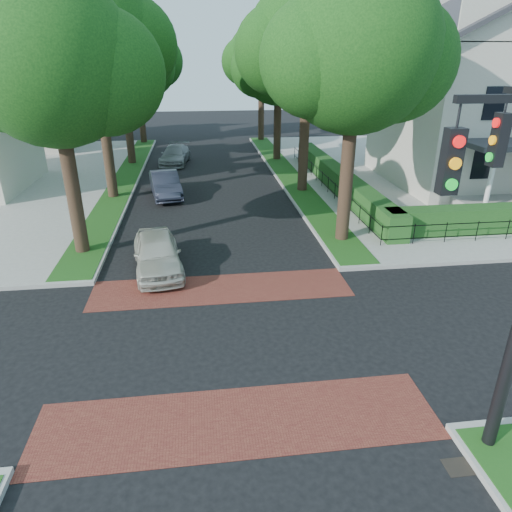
# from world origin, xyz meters

# --- Properties ---
(ground) EXTENTS (120.00, 120.00, 0.00)m
(ground) POSITION_xyz_m (0.00, 0.00, 0.00)
(ground) COLOR black
(ground) RESTS_ON ground
(sidewalk_ne) EXTENTS (30.00, 30.00, 0.15)m
(sidewalk_ne) POSITION_xyz_m (19.50, 19.00, 0.07)
(sidewalk_ne) COLOR gray
(sidewalk_ne) RESTS_ON ground
(crosswalk_far) EXTENTS (9.00, 2.20, 0.01)m
(crosswalk_far) POSITION_xyz_m (0.00, 3.20, 0.01)
(crosswalk_far) COLOR maroon
(crosswalk_far) RESTS_ON ground
(crosswalk_near) EXTENTS (9.00, 2.20, 0.01)m
(crosswalk_near) POSITION_xyz_m (0.00, -3.20, 0.01)
(crosswalk_near) COLOR maroon
(crosswalk_near) RESTS_ON ground
(storm_drain) EXTENTS (0.65, 0.45, 0.01)m
(storm_drain) POSITION_xyz_m (4.30, -5.00, 0.01)
(storm_drain) COLOR black
(storm_drain) RESTS_ON ground
(grass_strip_ne) EXTENTS (1.60, 29.80, 0.02)m
(grass_strip_ne) POSITION_xyz_m (5.40, 19.10, 0.16)
(grass_strip_ne) COLOR #174B15
(grass_strip_ne) RESTS_ON sidewalk_ne
(grass_strip_nw) EXTENTS (1.60, 29.80, 0.02)m
(grass_strip_nw) POSITION_xyz_m (-5.40, 19.10, 0.16)
(grass_strip_nw) COLOR #174B15
(grass_strip_nw) RESTS_ON sidewalk_nw
(tree_right_near) EXTENTS (7.75, 6.67, 10.66)m
(tree_right_near) POSITION_xyz_m (5.60, 7.24, 7.63)
(tree_right_near) COLOR black
(tree_right_near) RESTS_ON sidewalk_ne
(tree_right_mid) EXTENTS (8.25, 7.09, 11.22)m
(tree_right_mid) POSITION_xyz_m (5.61, 15.25, 7.99)
(tree_right_mid) COLOR black
(tree_right_mid) RESTS_ON sidewalk_ne
(tree_right_far) EXTENTS (7.25, 6.23, 9.74)m
(tree_right_far) POSITION_xyz_m (5.60, 24.22, 6.91)
(tree_right_far) COLOR black
(tree_right_far) RESTS_ON sidewalk_ne
(tree_right_back) EXTENTS (7.50, 6.45, 10.20)m
(tree_right_back) POSITION_xyz_m (5.60, 33.23, 7.27)
(tree_right_back) COLOR black
(tree_right_back) RESTS_ON sidewalk_ne
(tree_left_near) EXTENTS (7.50, 6.45, 10.20)m
(tree_left_near) POSITION_xyz_m (-5.40, 7.23, 7.27)
(tree_left_near) COLOR black
(tree_left_near) RESTS_ON sidewalk_nw
(tree_left_mid) EXTENTS (8.00, 6.88, 11.48)m
(tree_left_mid) POSITION_xyz_m (-5.39, 15.24, 8.34)
(tree_left_mid) COLOR black
(tree_left_mid) RESTS_ON sidewalk_nw
(tree_left_far) EXTENTS (7.00, 6.02, 9.86)m
(tree_left_far) POSITION_xyz_m (-5.40, 24.22, 7.12)
(tree_left_far) COLOR black
(tree_left_far) RESTS_ON sidewalk_nw
(tree_left_back) EXTENTS (7.75, 6.66, 10.44)m
(tree_left_back) POSITION_xyz_m (-5.40, 33.24, 7.41)
(tree_left_back) COLOR black
(tree_left_back) RESTS_ON sidewalk_nw
(hedge_main_road) EXTENTS (1.00, 18.00, 1.20)m
(hedge_main_road) POSITION_xyz_m (7.70, 15.00, 0.75)
(hedge_main_road) COLOR #184518
(hedge_main_road) RESTS_ON sidewalk_ne
(fence_main_road) EXTENTS (0.06, 18.00, 0.90)m
(fence_main_road) POSITION_xyz_m (6.90, 15.00, 0.60)
(fence_main_road) COLOR black
(fence_main_road) RESTS_ON sidewalk_ne
(house_victorian) EXTENTS (13.00, 13.05, 12.48)m
(house_victorian) POSITION_xyz_m (17.51, 15.92, 6.02)
(house_victorian) COLOR beige
(house_victorian) RESTS_ON sidewalk_ne
(house_left_far) EXTENTS (10.00, 9.00, 10.14)m
(house_left_far) POSITION_xyz_m (-15.49, 31.99, 5.04)
(house_left_far) COLOR beige
(house_left_far) RESTS_ON sidewalk_nw
(parked_car_front) EXTENTS (2.28, 4.41, 1.44)m
(parked_car_front) POSITION_xyz_m (-2.30, 5.00, 0.72)
(parked_car_front) COLOR #BBB8A8
(parked_car_front) RESTS_ON ground
(parked_car_middle) EXTENTS (2.18, 4.50, 1.42)m
(parked_car_middle) POSITION_xyz_m (-2.54, 15.10, 0.71)
(parked_car_middle) COLOR #222533
(parked_car_middle) RESTS_ON ground
(parked_car_rear) EXTENTS (2.48, 4.80, 1.33)m
(parked_car_rear) POSITION_xyz_m (-2.30, 23.93, 0.67)
(parked_car_rear) COLOR gray
(parked_car_rear) RESTS_ON ground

